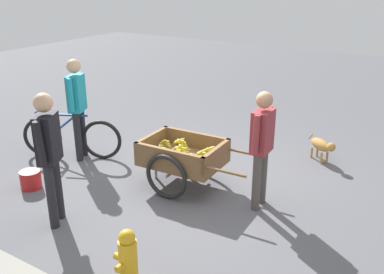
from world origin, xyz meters
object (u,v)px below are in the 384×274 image
(fruit_cart, at_px, (183,157))
(vendor_person, at_px, (262,140))
(cyclist_person, at_px, (77,100))
(bicycle, at_px, (72,137))
(fire_hydrant, at_px, (128,261))
(bystander_person, at_px, (49,148))
(dog, at_px, (322,145))
(plastic_bucket, at_px, (31,179))

(fruit_cart, height_order, vendor_person, vendor_person)
(fruit_cart, distance_m, cyclist_person, 2.04)
(bicycle, bearing_deg, vendor_person, -176.88)
(bicycle, relative_size, fire_hydrant, 2.28)
(vendor_person, relative_size, bystander_person, 0.94)
(bicycle, bearing_deg, fire_hydrant, 145.15)
(dog, relative_size, plastic_bucket, 1.90)
(cyclist_person, relative_size, plastic_bucket, 5.63)
(fruit_cart, relative_size, bystander_person, 1.03)
(vendor_person, height_order, bystander_person, bystander_person)
(cyclist_person, bearing_deg, fruit_cart, -178.39)
(fruit_cart, relative_size, cyclist_person, 1.03)
(bicycle, distance_m, cyclist_person, 0.65)
(vendor_person, xyz_separation_m, bystander_person, (1.92, 1.69, 0.07))
(bicycle, height_order, cyclist_person, cyclist_person)
(vendor_person, bearing_deg, bystander_person, 41.39)
(fruit_cart, relative_size, dog, 3.05)
(vendor_person, bearing_deg, dog, -98.30)
(cyclist_person, relative_size, fire_hydrant, 2.44)
(cyclist_person, distance_m, plastic_bucket, 1.44)
(vendor_person, xyz_separation_m, bicycle, (3.24, 0.18, -0.57))
(vendor_person, bearing_deg, fruit_cart, 2.80)
(fruit_cart, distance_m, vendor_person, 1.24)
(fire_hydrant, relative_size, plastic_bucket, 2.31)
(bystander_person, bearing_deg, fruit_cart, -115.50)
(bicycle, relative_size, dog, 2.77)
(vendor_person, xyz_separation_m, fire_hydrant, (0.39, 2.16, -0.58))
(cyclist_person, relative_size, bystander_person, 1.00)
(fruit_cart, height_order, fire_hydrant, fruit_cart)
(fruit_cart, distance_m, plastic_bucket, 2.19)
(dog, xyz_separation_m, fire_hydrant, (0.66, 4.01, 0.06))
(fruit_cart, relative_size, bicycle, 1.10)
(cyclist_person, bearing_deg, dog, -149.83)
(fruit_cart, height_order, bystander_person, bystander_person)
(fire_hydrant, xyz_separation_m, plastic_bucket, (2.55, -0.90, -0.20))
(fire_hydrant, xyz_separation_m, bystander_person, (1.53, -0.47, 0.65))
(cyclist_person, height_order, plastic_bucket, cyclist_person)
(dog, height_order, plastic_bucket, dog)
(vendor_person, distance_m, bystander_person, 2.56)
(fruit_cart, xyz_separation_m, dog, (-1.41, -1.90, -0.17))
(bicycle, distance_m, bystander_person, 2.11)
(bystander_person, bearing_deg, vendor_person, -138.61)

